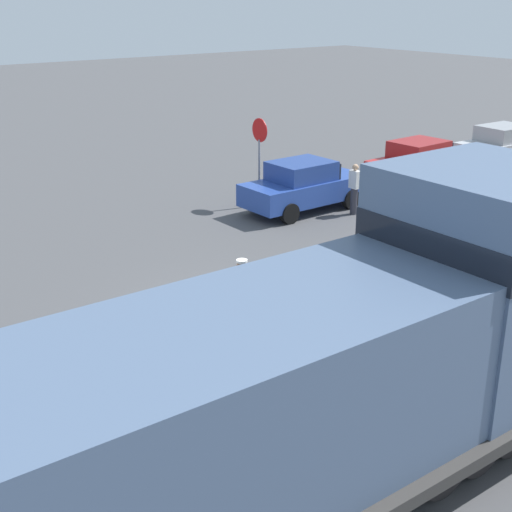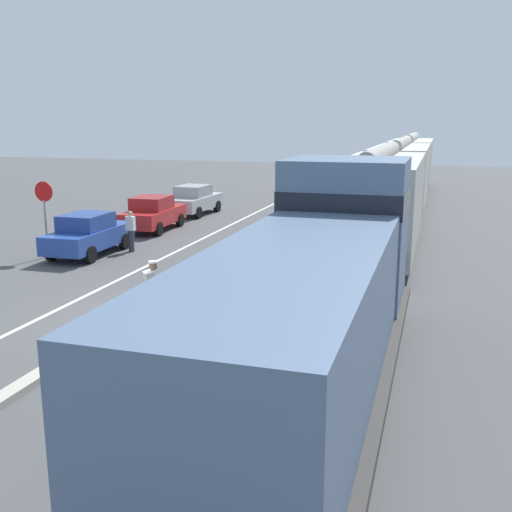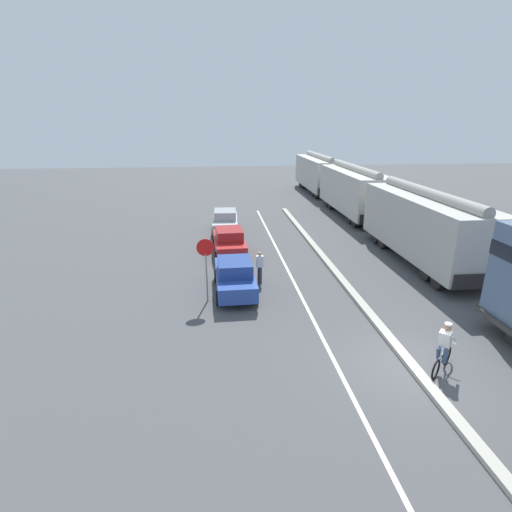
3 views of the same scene
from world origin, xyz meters
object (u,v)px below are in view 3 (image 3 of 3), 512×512
at_px(stop_sign, 206,258).
at_px(pedestrian_by_cars, 260,267).
at_px(parked_car_silver, 225,221).
at_px(cyclist, 444,349).
at_px(hopper_car_lead, 424,226).
at_px(hopper_car_middle, 354,191).
at_px(parked_car_blue, 235,276).
at_px(parked_car_red, 229,242).
at_px(hopper_car_trailing, 318,173).

relative_size(stop_sign, pedestrian_by_cars, 1.78).
distance_m(parked_car_silver, cyclist, 18.66).
bearing_deg(parked_car_silver, pedestrian_by_cars, -82.02).
distance_m(hopper_car_lead, cyclist, 11.08).
height_order(hopper_car_middle, parked_car_silver, hopper_car_middle).
bearing_deg(parked_car_silver, cyclist, -70.38).
height_order(hopper_car_lead, hopper_car_middle, same).
relative_size(hopper_car_lead, stop_sign, 3.68).
bearing_deg(parked_car_blue, hopper_car_lead, 16.32).
xyz_separation_m(hopper_car_lead, parked_car_red, (-10.71, 2.40, -1.26)).
height_order(hopper_car_trailing, cyclist, hopper_car_trailing).
bearing_deg(cyclist, hopper_car_middle, 78.23).
bearing_deg(parked_car_silver, stop_sign, -95.93).
relative_size(cyclist, pedestrian_by_cars, 1.06).
xyz_separation_m(parked_car_blue, pedestrian_by_cars, (1.28, 0.99, 0.03)).
distance_m(parked_car_red, stop_sign, 6.60).
xyz_separation_m(hopper_car_middle, parked_car_red, (-10.71, -9.20, -1.26)).
height_order(hopper_car_middle, cyclist, hopper_car_middle).
distance_m(cyclist, stop_sign, 9.70).
bearing_deg(parked_car_silver, parked_car_blue, -89.60).
bearing_deg(stop_sign, parked_car_blue, 33.10).
bearing_deg(parked_car_blue, hopper_car_middle, 54.01).
bearing_deg(parked_car_blue, parked_car_red, 90.15).
xyz_separation_m(parked_car_red, stop_sign, (-1.25, -6.36, 1.21)).
bearing_deg(parked_car_red, pedestrian_by_cars, -74.08).
xyz_separation_m(parked_car_blue, stop_sign, (-1.27, -0.83, 1.21)).
relative_size(parked_car_red, parked_car_silver, 1.00).
relative_size(hopper_car_lead, parked_car_silver, 2.49).
xyz_separation_m(hopper_car_trailing, cyclist, (-4.51, -33.25, -1.26)).
distance_m(hopper_car_lead, stop_sign, 12.61).
relative_size(parked_car_blue, parked_car_red, 0.99).
bearing_deg(hopper_car_trailing, hopper_car_lead, -90.00).
height_order(hopper_car_lead, parked_car_blue, hopper_car_lead).
bearing_deg(parked_car_red, stop_sign, -101.15).
height_order(hopper_car_lead, parked_car_red, hopper_car_lead).
bearing_deg(parked_car_blue, cyclist, -48.16).
bearing_deg(stop_sign, parked_car_red, 78.85).
xyz_separation_m(hopper_car_middle, parked_car_blue, (-10.70, -14.73, -1.26)).
height_order(parked_car_silver, pedestrian_by_cars, same).
relative_size(parked_car_red, pedestrian_by_cars, 2.64).
bearing_deg(pedestrian_by_cars, hopper_car_middle, 55.57).
relative_size(hopper_car_middle, parked_car_blue, 2.50).
height_order(parked_car_blue, pedestrian_by_cars, same).
bearing_deg(parked_car_red, hopper_car_lead, -12.64).
distance_m(hopper_car_middle, parked_car_red, 14.18).
xyz_separation_m(hopper_car_middle, stop_sign, (-11.97, -15.56, -0.05)).
relative_size(hopper_car_lead, hopper_car_trailing, 1.00).
xyz_separation_m(hopper_car_lead, hopper_car_trailing, (0.00, 23.20, 0.00)).
bearing_deg(parked_car_blue, pedestrian_by_cars, 37.84).
bearing_deg(hopper_car_trailing, parked_car_silver, -124.50).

